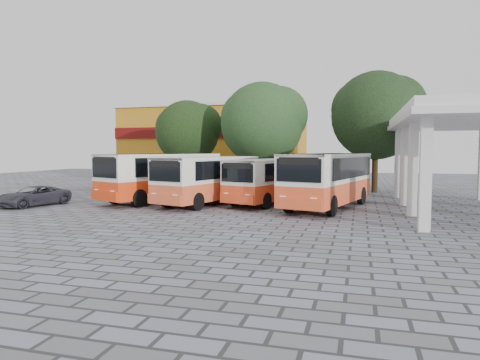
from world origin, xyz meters
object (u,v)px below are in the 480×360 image
(bus_far_left, at_px, (162,174))
(bus_far_right, at_px, (328,177))
(bus_centre_left, at_px, (209,177))
(bus_centre_right, at_px, (271,178))
(parked_car, at_px, (33,196))

(bus_far_left, bearing_deg, bus_far_right, 20.41)
(bus_centre_left, distance_m, bus_centre_right, 3.90)
(bus_centre_left, xyz_separation_m, bus_far_right, (7.21, 0.09, 0.13))
(bus_far_left, distance_m, bus_centre_right, 7.15)
(bus_far_left, distance_m, bus_far_right, 10.68)
(bus_far_left, xyz_separation_m, parked_car, (-6.39, -4.16, -1.20))
(bus_far_right, height_order, parked_car, bus_far_right)
(bus_centre_right, bearing_deg, parked_car, -141.63)
(bus_far_left, height_order, bus_centre_left, bus_far_left)
(bus_far_left, xyz_separation_m, bus_far_right, (10.67, -0.48, 0.03))
(bus_centre_right, bearing_deg, bus_far_left, -155.21)
(bus_far_left, relative_size, bus_centre_right, 1.12)
(bus_centre_left, distance_m, bus_far_right, 7.21)
(bus_far_right, relative_size, parked_car, 2.17)
(bus_centre_left, relative_size, bus_far_right, 0.93)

